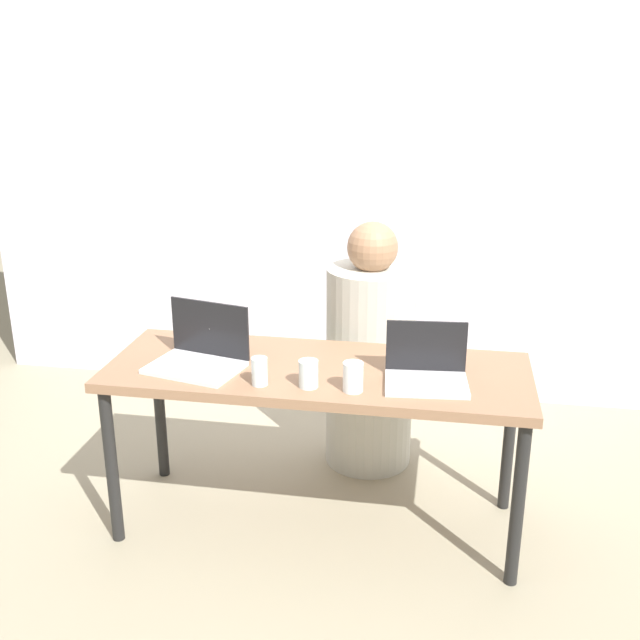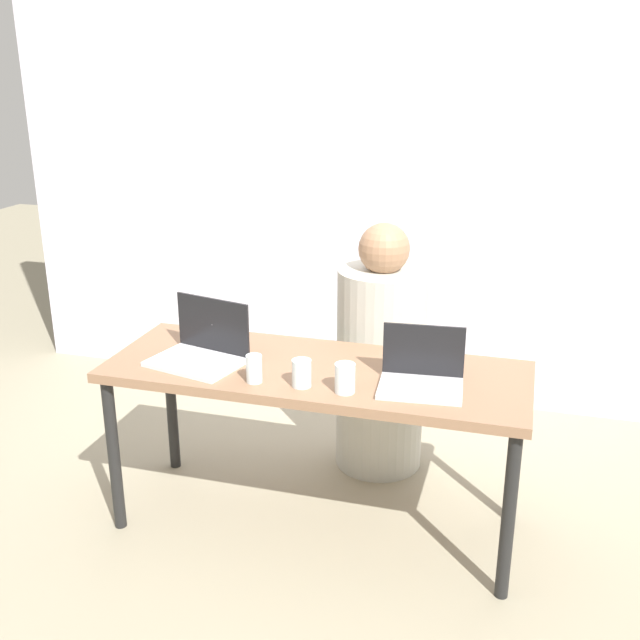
{
  "view_description": "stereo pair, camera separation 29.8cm",
  "coord_description": "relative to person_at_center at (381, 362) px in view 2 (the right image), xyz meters",
  "views": [
    {
      "loc": [
        0.49,
        -2.71,
        1.89
      ],
      "look_at": [
        0.0,
        0.06,
        0.9
      ],
      "focal_mm": 42.0,
      "sensor_mm": 36.0,
      "label": 1
    },
    {
      "loc": [
        0.78,
        -2.65,
        1.89
      ],
      "look_at": [
        0.0,
        0.06,
        0.9
      ],
      "focal_mm": 42.0,
      "sensor_mm": 36.0,
      "label": 2
    }
  ],
  "objects": [
    {
      "name": "water_glass_left",
      "position": [
        -0.34,
        -0.78,
        0.24
      ],
      "size": [
        0.06,
        0.06,
        0.11
      ],
      "color": "silver",
      "rests_on": "desk"
    },
    {
      "name": "desk",
      "position": [
        -0.15,
        -0.58,
        0.12
      ],
      "size": [
        1.69,
        0.62,
        0.72
      ],
      "color": "#886348",
      "rests_on": "ground"
    },
    {
      "name": "water_glass_right",
      "position": [
        0.02,
        -0.78,
        0.24
      ],
      "size": [
        0.08,
        0.08,
        0.11
      ],
      "color": "white",
      "rests_on": "desk"
    },
    {
      "name": "water_glass_center",
      "position": [
        -0.15,
        -0.77,
        0.24
      ],
      "size": [
        0.07,
        0.07,
        0.11
      ],
      "color": "silver",
      "rests_on": "desk"
    },
    {
      "name": "ground_plane",
      "position": [
        -0.15,
        -0.58,
        -0.53
      ],
      "size": [
        12.0,
        12.0,
        0.0
      ],
      "primitive_type": "plane",
      "color": "gray"
    },
    {
      "name": "laptop_front_right",
      "position": [
        0.28,
        -0.65,
        0.24
      ],
      "size": [
        0.33,
        0.27,
        0.22
      ],
      "rotation": [
        0.0,
        0.0,
        0.09
      ],
      "color": "silver",
      "rests_on": "desk"
    },
    {
      "name": "person_at_center",
      "position": [
        0.0,
        0.0,
        0.0
      ],
      "size": [
        0.43,
        0.43,
        1.2
      ],
      "rotation": [
        0.0,
        0.0,
        3.17
      ],
      "color": "#B8B6A8",
      "rests_on": "ground"
    },
    {
      "name": "laptop_front_left",
      "position": [
        -0.62,
        -0.64,
        0.24
      ],
      "size": [
        0.4,
        0.33,
        0.25
      ],
      "rotation": [
        0.0,
        0.0,
        -0.23
      ],
      "color": "silver",
      "rests_on": "desk"
    },
    {
      "name": "back_wall",
      "position": [
        -0.15,
        0.86,
        0.81
      ],
      "size": [
        4.5,
        0.1,
        2.68
      ],
      "primitive_type": "cube",
      "color": "silver",
      "rests_on": "ground"
    }
  ]
}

